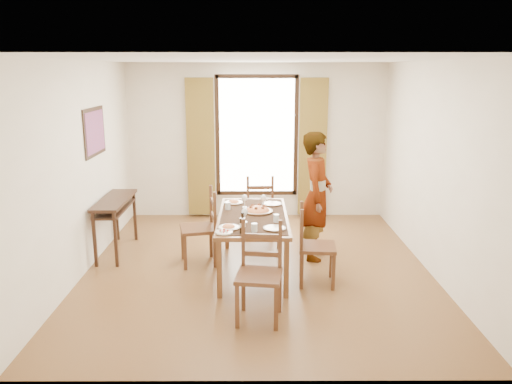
{
  "coord_description": "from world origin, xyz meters",
  "views": [
    {
      "loc": [
        -0.05,
        -6.24,
        2.58
      ],
      "look_at": [
        -0.02,
        0.18,
        1.0
      ],
      "focal_mm": 35.0,
      "sensor_mm": 36.0,
      "label": 1
    }
  ],
  "objects_px": {
    "console_table": "(115,207)",
    "man": "(317,196)",
    "dining_table": "(253,220)",
    "pasta_platter": "(258,209)"
  },
  "relations": [
    {
      "from": "dining_table",
      "to": "pasta_platter",
      "type": "bearing_deg",
      "value": 65.05
    },
    {
      "from": "console_table",
      "to": "man",
      "type": "xyz_separation_m",
      "value": [
        2.85,
        -0.2,
        0.2
      ]
    },
    {
      "from": "console_table",
      "to": "dining_table",
      "type": "distance_m",
      "value": 2.08
    },
    {
      "from": "man",
      "to": "pasta_platter",
      "type": "distance_m",
      "value": 0.89
    },
    {
      "from": "dining_table",
      "to": "pasta_platter",
      "type": "relative_size",
      "value": 4.42
    },
    {
      "from": "man",
      "to": "console_table",
      "type": "bearing_deg",
      "value": 100.59
    },
    {
      "from": "console_table",
      "to": "man",
      "type": "bearing_deg",
      "value": -4.05
    },
    {
      "from": "dining_table",
      "to": "man",
      "type": "height_order",
      "value": "man"
    },
    {
      "from": "console_table",
      "to": "pasta_platter",
      "type": "xyz_separation_m",
      "value": [
        2.03,
        -0.54,
        0.12
      ]
    },
    {
      "from": "dining_table",
      "to": "man",
      "type": "distance_m",
      "value": 1.02
    }
  ]
}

